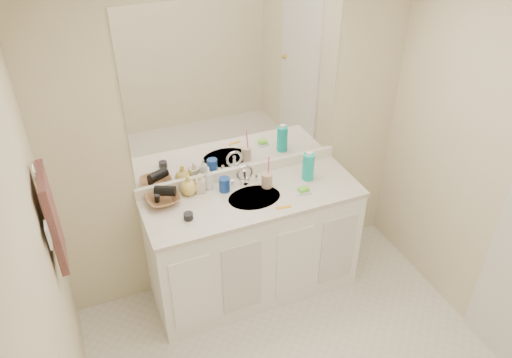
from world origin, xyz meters
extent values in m
cube|color=white|center=(0.00, 0.00, 2.40)|extent=(2.60, 2.60, 0.02)
cube|color=beige|center=(0.00, 1.30, 1.20)|extent=(2.60, 0.02, 2.40)
cube|color=beige|center=(-1.30, 0.00, 1.20)|extent=(0.02, 2.60, 2.40)
cube|color=white|center=(0.00, 1.02, 0.42)|extent=(1.50, 0.55, 0.85)
cube|color=beige|center=(0.00, 1.02, 0.86)|extent=(1.52, 0.57, 0.03)
cube|color=white|center=(0.00, 1.29, 0.92)|extent=(1.52, 0.03, 0.08)
cylinder|color=#B9B7A2|center=(0.00, 1.00, 0.87)|extent=(0.37, 0.37, 0.02)
cylinder|color=silver|center=(0.00, 1.18, 0.94)|extent=(0.02, 0.02, 0.11)
cube|color=white|center=(0.00, 1.29, 1.56)|extent=(1.48, 0.01, 1.20)
cylinder|color=navy|center=(-0.16, 1.16, 0.93)|extent=(0.09, 0.09, 0.10)
cylinder|color=tan|center=(0.13, 1.09, 0.93)|extent=(0.08, 0.08, 0.11)
cylinder|color=#FF43AD|center=(0.14, 1.09, 1.03)|extent=(0.02, 0.04, 0.21)
cylinder|color=#0EB0A5|center=(0.44, 1.07, 0.98)|extent=(0.10, 0.10, 0.20)
cube|color=silver|center=(0.34, 0.93, 0.89)|extent=(0.10, 0.09, 0.01)
cube|color=#73DD35|center=(0.34, 0.93, 0.90)|extent=(0.07, 0.05, 0.02)
cube|color=orange|center=(0.14, 0.82, 0.88)|extent=(0.11, 0.04, 0.00)
cylinder|color=black|center=(-0.48, 0.95, 0.90)|extent=(0.08, 0.08, 0.04)
imported|color=white|center=(-0.25, 1.23, 0.96)|extent=(0.08, 0.08, 0.17)
imported|color=beige|center=(-0.32, 1.21, 0.95)|extent=(0.08, 0.08, 0.15)
imported|color=#DDBF55|center=(-0.40, 1.22, 0.95)|extent=(0.12, 0.12, 0.15)
imported|color=brown|center=(-0.59, 1.19, 0.91)|extent=(0.24, 0.24, 0.06)
cylinder|color=black|center=(-0.57, 1.19, 0.97)|extent=(0.16, 0.12, 0.07)
torus|color=silver|center=(-1.27, 0.77, 1.55)|extent=(0.01, 0.11, 0.11)
cube|color=#462725|center=(-1.25, 0.77, 1.25)|extent=(0.04, 0.32, 0.55)
cube|color=silver|center=(-1.27, 0.57, 1.30)|extent=(0.01, 0.08, 0.13)
camera|label=1|loc=(-1.05, -1.54, 2.90)|focal=35.00mm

